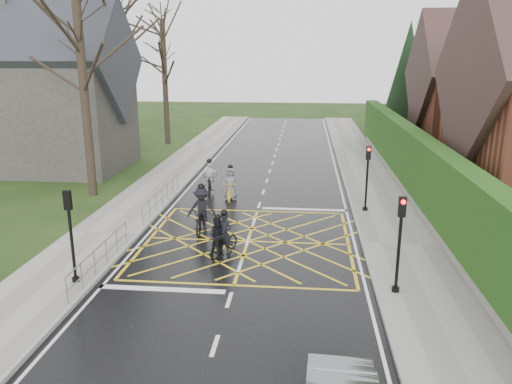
% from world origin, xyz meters
% --- Properties ---
extents(ground, '(120.00, 120.00, 0.00)m').
position_xyz_m(ground, '(0.00, 0.00, 0.00)').
color(ground, black).
rests_on(ground, ground).
extents(road, '(9.00, 80.00, 0.01)m').
position_xyz_m(road, '(0.00, 0.00, 0.01)').
color(road, black).
rests_on(road, ground).
extents(sidewalk_right, '(3.00, 80.00, 0.15)m').
position_xyz_m(sidewalk_right, '(6.00, 0.00, 0.07)').
color(sidewalk_right, gray).
rests_on(sidewalk_right, ground).
extents(sidewalk_left, '(3.00, 80.00, 0.15)m').
position_xyz_m(sidewalk_left, '(-6.00, 0.00, 0.07)').
color(sidewalk_left, gray).
rests_on(sidewalk_left, ground).
extents(stone_wall, '(0.50, 38.00, 0.70)m').
position_xyz_m(stone_wall, '(7.75, 6.00, 0.35)').
color(stone_wall, slate).
rests_on(stone_wall, ground).
extents(hedge, '(0.90, 38.00, 2.80)m').
position_xyz_m(hedge, '(7.75, 6.00, 2.10)').
color(hedge, '#1B3E10').
rests_on(hedge, stone_wall).
extents(house_far, '(9.80, 8.80, 10.30)m').
position_xyz_m(house_far, '(14.75, 18.00, 4.36)').
color(house_far, brown).
rests_on(house_far, ground).
extents(conifer, '(4.60, 4.60, 10.00)m').
position_xyz_m(conifer, '(10.75, 26.00, 4.99)').
color(conifer, black).
rests_on(conifer, ground).
extents(church, '(8.80, 7.80, 11.00)m').
position_xyz_m(church, '(-13.54, 12.00, 4.93)').
color(church, '#2D2B28').
rests_on(church, ground).
extents(tree_near, '(9.24, 9.24, 11.44)m').
position_xyz_m(tree_near, '(-9.00, 6.00, 7.91)').
color(tree_near, black).
rests_on(tree_near, ground).
extents(tree_mid, '(10.08, 10.08, 12.48)m').
position_xyz_m(tree_mid, '(-10.00, 14.00, 8.63)').
color(tree_mid, black).
rests_on(tree_mid, ground).
extents(tree_far, '(8.40, 8.40, 10.40)m').
position_xyz_m(tree_far, '(-9.30, 22.00, 7.19)').
color(tree_far, black).
rests_on(tree_far, ground).
extents(railing_south, '(0.05, 5.04, 1.03)m').
position_xyz_m(railing_south, '(-4.65, -3.50, 0.78)').
color(railing_south, slate).
rests_on(railing_south, ground).
extents(railing_north, '(0.05, 6.04, 1.03)m').
position_xyz_m(railing_north, '(-4.65, 4.00, 0.79)').
color(railing_north, slate).
rests_on(railing_north, ground).
extents(traffic_light_ne, '(0.24, 0.31, 3.21)m').
position_xyz_m(traffic_light_ne, '(5.10, 4.20, 1.66)').
color(traffic_light_ne, black).
rests_on(traffic_light_ne, ground).
extents(traffic_light_se, '(0.24, 0.31, 3.21)m').
position_xyz_m(traffic_light_se, '(5.10, -4.20, 1.66)').
color(traffic_light_se, black).
rests_on(traffic_light_se, ground).
extents(traffic_light_sw, '(0.24, 0.31, 3.21)m').
position_xyz_m(traffic_light_sw, '(-5.10, -4.50, 1.66)').
color(traffic_light_sw, black).
rests_on(traffic_light_sw, ground).
extents(cyclist_rear, '(1.30, 1.90, 1.75)m').
position_xyz_m(cyclist_rear, '(-0.72, -1.44, 0.57)').
color(cyclist_rear, black).
rests_on(cyclist_rear, ground).
extents(cyclist_back, '(0.80, 1.67, 1.63)m').
position_xyz_m(cyclist_back, '(-0.92, -1.59, 0.61)').
color(cyclist_back, black).
rests_on(cyclist_back, ground).
extents(cyclist_mid, '(1.25, 2.16, 2.08)m').
position_xyz_m(cyclist_mid, '(-2.08, 1.04, 0.76)').
color(cyclist_mid, black).
rests_on(cyclist_mid, ground).
extents(cyclist_front, '(1.11, 2.02, 1.96)m').
position_xyz_m(cyclist_front, '(-2.81, 6.66, 0.72)').
color(cyclist_front, black).
rests_on(cyclist_front, ground).
extents(cyclist_lead, '(0.87, 1.95, 1.85)m').
position_xyz_m(cyclist_lead, '(-1.56, 5.84, 0.64)').
color(cyclist_lead, yellow).
rests_on(cyclist_lead, ground).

